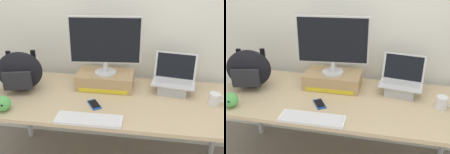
# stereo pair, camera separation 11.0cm
# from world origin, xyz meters

# --- Properties ---
(back_wall) EXTENTS (7.00, 0.10, 2.60)m
(back_wall) POSITION_xyz_m (0.00, 0.49, 1.30)
(back_wall) COLOR silver
(back_wall) RESTS_ON ground
(desk) EXTENTS (1.93, 0.77, 0.71)m
(desk) POSITION_xyz_m (0.00, 0.00, 0.65)
(desk) COLOR tan
(desk) RESTS_ON ground
(toner_box_yellow) EXTENTS (0.46, 0.26, 0.12)m
(toner_box_yellow) POSITION_xyz_m (-0.08, 0.19, 0.77)
(toner_box_yellow) COLOR tan
(toner_box_yellow) RESTS_ON desk
(desktop_monitor) EXTENTS (0.57, 0.18, 0.47)m
(desktop_monitor) POSITION_xyz_m (-0.08, 0.19, 1.09)
(desktop_monitor) COLOR silver
(desktop_monitor) RESTS_ON toner_box_yellow
(open_laptop) EXTENTS (0.36, 0.27, 0.30)m
(open_laptop) POSITION_xyz_m (0.47, 0.19, 0.78)
(open_laptop) COLOR #ADADB2
(open_laptop) RESTS_ON desk
(external_keyboard) EXTENTS (0.45, 0.14, 0.02)m
(external_keyboard) POSITION_xyz_m (-0.11, -0.32, 0.72)
(external_keyboard) COLOR white
(external_keyboard) RESTS_ON desk
(messenger_backpack) EXTENTS (0.39, 0.28, 0.32)m
(messenger_backpack) POSITION_xyz_m (-0.75, 0.03, 0.87)
(messenger_backpack) COLOR black
(messenger_backpack) RESTS_ON desk
(coffee_mug) EXTENTS (0.12, 0.08, 0.09)m
(coffee_mug) POSITION_xyz_m (0.76, 0.01, 0.76)
(coffee_mug) COLOR silver
(coffee_mug) RESTS_ON desk
(cell_phone) EXTENTS (0.13, 0.15, 0.01)m
(cell_phone) POSITION_xyz_m (-0.11, -0.12, 0.72)
(cell_phone) COLOR #19479E
(cell_phone) RESTS_ON desk
(plush_toy) EXTENTS (0.11, 0.11, 0.11)m
(plush_toy) POSITION_xyz_m (-0.73, -0.28, 0.77)
(plush_toy) COLOR #56B256
(plush_toy) RESTS_ON desk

